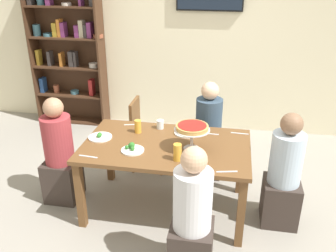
{
  "coord_description": "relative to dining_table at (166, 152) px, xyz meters",
  "views": [
    {
      "loc": [
        0.58,
        -3.06,
        2.34
      ],
      "look_at": [
        0.0,
        0.1,
        0.89
      ],
      "focal_mm": 38.77,
      "sensor_mm": 36.0,
      "label": 1
    }
  ],
  "objects": [
    {
      "name": "dining_table",
      "position": [
        0.0,
        0.0,
        0.0
      ],
      "size": [
        1.6,
        0.97,
        0.74
      ],
      "color": "brown",
      "rests_on": "ground_plane"
    },
    {
      "name": "diner_far_right",
      "position": [
        0.35,
        0.76,
        -0.16
      ],
      "size": [
        0.34,
        0.34,
        1.15
      ],
      "rotation": [
        0.0,
        0.0,
        -1.57
      ],
      "color": "#382D28",
      "rests_on": "ground_plane"
    },
    {
      "name": "rear_partition",
      "position": [
        0.0,
        2.2,
        0.75
      ],
      "size": [
        8.0,
        0.12,
        2.8
      ],
      "primitive_type": "cube",
      "color": "beige",
      "rests_on": "ground_plane"
    },
    {
      "name": "cutlery_knife_far",
      "position": [
        -0.44,
        0.39,
        0.09
      ],
      "size": [
        0.18,
        0.06,
        0.0
      ],
      "primitive_type": "cube",
      "rotation": [
        0.0,
        0.0,
        3.41
      ],
      "color": "silver",
      "rests_on": "dining_table"
    },
    {
      "name": "salad_plate_spare",
      "position": [
        -0.68,
        0.02,
        0.1
      ],
      "size": [
        0.24,
        0.24,
        0.06
      ],
      "color": "white",
      "rests_on": "dining_table"
    },
    {
      "name": "beer_glass_amber_short",
      "position": [
        -0.34,
        0.21,
        0.15
      ],
      "size": [
        0.07,
        0.07,
        0.14
      ],
      "primitive_type": "cylinder",
      "color": "gold",
      "rests_on": "dining_table"
    },
    {
      "name": "diner_near_right",
      "position": [
        0.35,
        -0.79,
        -0.16
      ],
      "size": [
        0.34,
        0.34,
        1.15
      ],
      "rotation": [
        0.0,
        0.0,
        1.57
      ],
      "color": "#382D28",
      "rests_on": "ground_plane"
    },
    {
      "name": "cutlery_fork_far",
      "position": [
        -0.65,
        -0.37,
        0.09
      ],
      "size": [
        0.18,
        0.03,
        0.0
      ],
      "primitive_type": "cube",
      "rotation": [
        0.0,
        0.0,
        -0.1
      ],
      "color": "silver",
      "rests_on": "dining_table"
    },
    {
      "name": "ground_plane",
      "position": [
        0.0,
        0.0,
        -0.65
      ],
      "size": [
        12.0,
        12.0,
        0.0
      ],
      "primitive_type": "plane",
      "color": "gray"
    },
    {
      "name": "diner_head_west",
      "position": [
        -1.12,
        -0.02,
        -0.16
      ],
      "size": [
        0.34,
        0.34,
        1.15
      ],
      "color": "#382D28",
      "rests_on": "ground_plane"
    },
    {
      "name": "beer_glass_amber_tall",
      "position": [
        0.15,
        -0.28,
        0.17
      ],
      "size": [
        0.07,
        0.07,
        0.16
      ],
      "primitive_type": "cylinder",
      "color": "gold",
      "rests_on": "dining_table"
    },
    {
      "name": "chair_far_left",
      "position": [
        -0.42,
        0.79,
        -0.17
      ],
      "size": [
        0.4,
        0.4,
        0.87
      ],
      "rotation": [
        0.0,
        0.0,
        -1.57
      ],
      "color": "brown",
      "rests_on": "ground_plane"
    },
    {
      "name": "water_glass_clear_near",
      "position": [
        -0.13,
        0.35,
        0.13
      ],
      "size": [
        0.07,
        0.07,
        0.09
      ],
      "primitive_type": "cylinder",
      "color": "white",
      "rests_on": "dining_table"
    },
    {
      "name": "cutlery_knife_near",
      "position": [
        0.7,
        0.37,
        0.09
      ],
      "size": [
        0.18,
        0.03,
        0.0
      ],
      "primitive_type": "cube",
      "rotation": [
        0.0,
        0.0,
        3.09
      ],
      "color": "silver",
      "rests_on": "dining_table"
    },
    {
      "name": "cutlery_spare_fork",
      "position": [
        0.4,
        0.31,
        0.09
      ],
      "size": [
        0.18,
        0.02,
        0.0
      ],
      "primitive_type": "cube",
      "rotation": [
        0.0,
        0.0,
        3.1
      ],
      "color": "silver",
      "rests_on": "dining_table"
    },
    {
      "name": "salad_plate_near_diner",
      "position": [
        -0.29,
        -0.18,
        0.11
      ],
      "size": [
        0.22,
        0.22,
        0.07
      ],
      "color": "white",
      "rests_on": "dining_table"
    },
    {
      "name": "diner_head_east",
      "position": [
        1.12,
        -0.01,
        -0.16
      ],
      "size": [
        0.34,
        0.34,
        1.15
      ],
      "rotation": [
        0.0,
        0.0,
        3.14
      ],
      "color": "#382D28",
      "rests_on": "ground_plane"
    },
    {
      "name": "cutlery_fork_near",
      "position": [
        0.59,
        -0.4,
        0.09
      ],
      "size": [
        0.18,
        0.06,
        0.0
      ],
      "primitive_type": "cube",
      "rotation": [
        0.0,
        0.0,
        0.23
      ],
      "color": "silver",
      "rests_on": "dining_table"
    },
    {
      "name": "deep_dish_pizza_stand",
      "position": [
        0.25,
        -0.05,
        0.29
      ],
      "size": [
        0.33,
        0.33,
        0.25
      ],
      "color": "silver",
      "rests_on": "dining_table"
    },
    {
      "name": "bookshelf",
      "position": [
        -1.88,
        2.01,
        0.51
      ],
      "size": [
        1.13,
        0.3,
        2.21
      ],
      "color": "#422819",
      "rests_on": "ground_plane"
    },
    {
      "name": "salad_plate_far_diner",
      "position": [
        0.15,
        0.27,
        0.1
      ],
      "size": [
        0.24,
        0.24,
        0.06
      ],
      "color": "white",
      "rests_on": "dining_table"
    }
  ]
}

